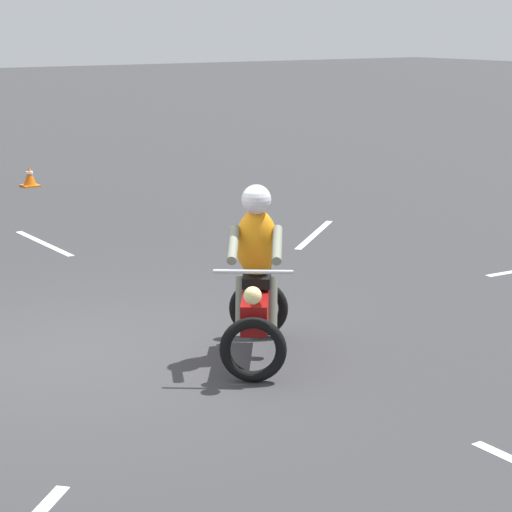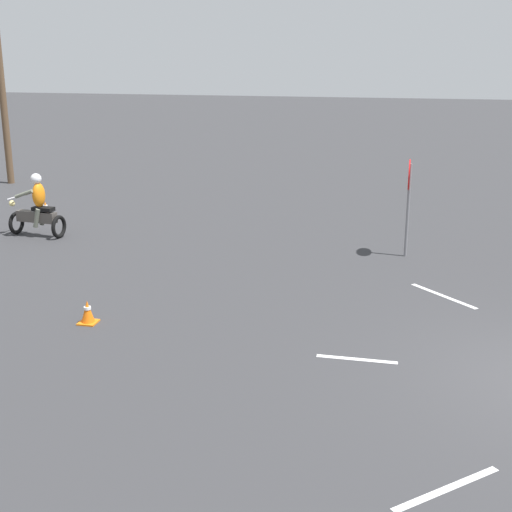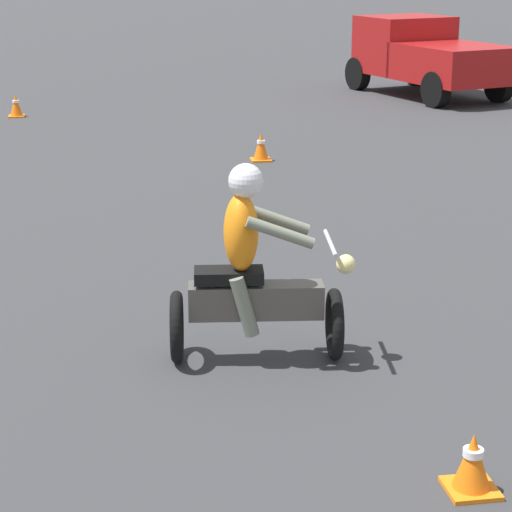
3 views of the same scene
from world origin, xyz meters
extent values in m
torus|color=black|center=(6.23, 12.55, 0.30)|extent=(0.61, 0.17, 0.60)
torus|color=black|center=(6.08, 11.25, 0.30)|extent=(0.61, 0.17, 0.60)
cube|color=#4C4742|center=(6.15, 11.90, 0.52)|extent=(0.36, 1.12, 0.28)
cube|color=black|center=(6.13, 11.68, 0.74)|extent=(0.32, 0.59, 0.10)
cylinder|color=silver|center=(6.22, 12.50, 1.00)|extent=(0.70, 0.12, 0.04)
sphere|color=#F2E08C|center=(6.24, 12.63, 0.82)|extent=(0.18, 0.18, 0.16)
ellipsoid|color=orange|center=(6.14, 11.78, 1.10)|extent=(0.43, 0.32, 0.64)
cylinder|color=slate|center=(6.37, 12.06, 1.15)|extent=(0.15, 0.55, 0.27)
cylinder|color=slate|center=(5.98, 12.10, 1.15)|extent=(0.15, 0.55, 0.27)
cylinder|color=slate|center=(6.28, 11.79, 0.52)|extent=(0.15, 0.26, 0.51)
cylinder|color=slate|center=(6.00, 11.82, 0.52)|extent=(0.15, 0.26, 0.51)
sphere|color=silver|center=(6.14, 11.82, 1.52)|extent=(0.31, 0.31, 0.28)
cylinder|color=black|center=(-10.05, 18.55, 0.38)|extent=(0.80, 0.46, 0.76)
cylinder|color=black|center=(-9.55, 16.93, 0.38)|extent=(0.80, 0.46, 0.76)
cylinder|color=black|center=(-7.09, 19.47, 0.38)|extent=(0.80, 0.46, 0.76)
cylinder|color=black|center=(-6.59, 17.85, 0.38)|extent=(0.80, 0.46, 0.76)
cube|color=maroon|center=(-7.37, 18.49, 0.83)|extent=(2.85, 2.52, 0.80)
cube|color=maroon|center=(-9.18, 17.93, 1.08)|extent=(2.09, 2.29, 1.30)
cube|color=black|center=(-9.80, 17.74, 1.43)|extent=(0.62, 1.66, 0.56)
cube|color=orange|center=(-1.76, 13.28, 0.01)|extent=(0.32, 0.32, 0.03)
cone|color=orange|center=(-1.76, 13.28, 0.24)|extent=(0.24, 0.24, 0.42)
cylinder|color=white|center=(-1.76, 13.28, 0.30)|extent=(0.13, 0.13, 0.05)
cube|color=orange|center=(-6.79, 9.14, 0.01)|extent=(0.32, 0.32, 0.03)
cone|color=orange|center=(-6.79, 9.14, 0.24)|extent=(0.24, 0.24, 0.43)
cylinder|color=white|center=(-6.79, 9.14, 0.31)|extent=(0.13, 0.13, 0.05)
cube|color=orange|center=(8.44, 12.90, 0.01)|extent=(0.32, 0.32, 0.03)
cone|color=orange|center=(8.44, 12.90, 0.21)|extent=(0.24, 0.24, 0.37)
cylinder|color=white|center=(8.44, 12.90, 0.27)|extent=(0.13, 0.13, 0.05)
camera|label=1|loc=(-8.49, 3.71, 3.13)|focal=70.00mm
camera|label=2|loc=(-10.28, 2.49, 4.80)|focal=50.00mm
camera|label=3|loc=(13.71, 10.66, 3.28)|focal=70.00mm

